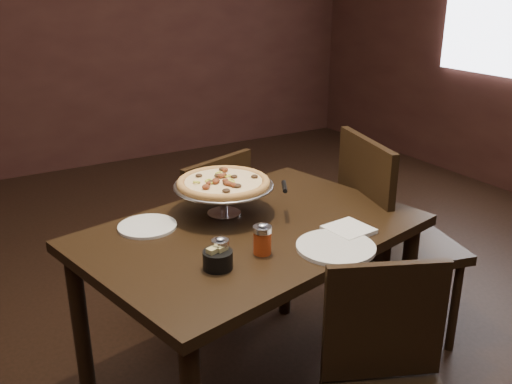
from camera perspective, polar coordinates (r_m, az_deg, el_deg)
room at (r=1.91m, az=2.31°, el=13.84°), size 6.04×7.04×2.84m
dining_table at (r=2.16m, az=-0.46°, el=-6.00°), size 1.36×1.05×0.76m
pizza_stand at (r=2.18m, az=-3.28°, el=0.91°), size 0.39×0.39×0.16m
parmesan_shaker at (r=1.84m, az=-3.58°, el=-5.96°), size 0.06×0.06×0.10m
pepper_flake_shaker at (r=1.90m, az=0.64°, el=-4.74°), size 0.06×0.06×0.11m
packet_caddy at (r=1.82m, az=-3.85°, el=-6.70°), size 0.10×0.10×0.08m
napkin_stack at (r=2.10m, az=9.26°, el=-3.74°), size 0.16×0.16×0.02m
plate_left at (r=2.15m, az=-10.81°, el=-3.38°), size 0.22×0.22×0.01m
plate_near at (r=1.97m, az=7.98°, el=-5.47°), size 0.27×0.27×0.01m
serving_spatula at (r=2.15m, az=2.85°, el=0.50°), size 0.14×0.14×0.02m
chair_far at (r=2.73m, az=-5.43°, el=-4.23°), size 0.52×0.52×0.88m
chair_side at (r=2.64m, az=12.99°, el=-4.10°), size 0.56×0.56×1.00m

